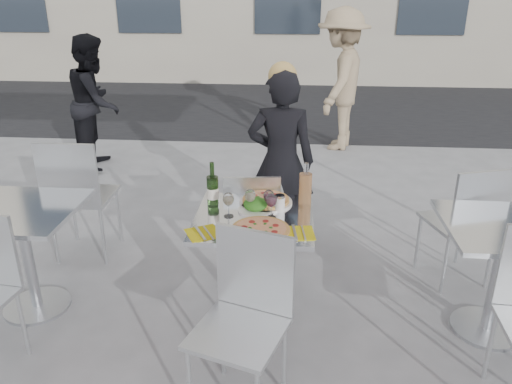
# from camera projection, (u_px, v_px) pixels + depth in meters

# --- Properties ---
(ground) EXTENTS (80.00, 80.00, 0.00)m
(ground) POSITION_uv_depth(u_px,v_px,m) (254.00, 318.00, 3.33)
(ground) COLOR slate
(street_asphalt) EXTENTS (24.00, 5.00, 0.00)m
(street_asphalt) POSITION_uv_depth(u_px,v_px,m) (283.00, 105.00, 9.32)
(street_asphalt) COLOR black
(street_asphalt) RESTS_ON ground
(main_table) EXTENTS (0.72, 0.72, 0.75)m
(main_table) POSITION_uv_depth(u_px,v_px,m) (254.00, 247.00, 3.13)
(main_table) COLOR #B7BABF
(main_table) RESTS_ON ground
(side_table_left) EXTENTS (0.72, 0.72, 0.75)m
(side_table_left) POSITION_uv_depth(u_px,v_px,m) (24.00, 238.00, 3.24)
(side_table_left) COLOR #B7BABF
(side_table_left) RESTS_ON ground
(side_table_right) EXTENTS (0.72, 0.72, 0.75)m
(side_table_right) POSITION_uv_depth(u_px,v_px,m) (501.00, 256.00, 3.02)
(side_table_right) COLOR #B7BABF
(side_table_right) RESTS_ON ground
(chair_far) EXTENTS (0.44, 0.45, 0.86)m
(chair_far) POSITION_uv_depth(u_px,v_px,m) (251.00, 218.00, 3.58)
(chair_far) COLOR silver
(chair_far) RESTS_ON ground
(chair_near) EXTENTS (0.54, 0.55, 0.94)m
(chair_near) POSITION_uv_depth(u_px,v_px,m) (246.00, 308.00, 2.51)
(chair_near) COLOR silver
(chair_near) RESTS_ON ground
(side_chair_lfar) EXTENTS (0.47, 0.48, 1.01)m
(side_chair_lfar) POSITION_uv_depth(u_px,v_px,m) (77.00, 190.00, 3.85)
(side_chair_lfar) COLOR silver
(side_chair_lfar) RESTS_ON ground
(side_chair_rfar) EXTENTS (0.54, 0.54, 0.93)m
(side_chair_rfar) POSITION_uv_depth(u_px,v_px,m) (468.00, 217.00, 3.50)
(side_chair_rfar) COLOR silver
(side_chair_rfar) RESTS_ON ground
(woman_diner) EXTENTS (0.55, 0.37, 1.49)m
(woman_diner) POSITION_uv_depth(u_px,v_px,m) (281.00, 162.00, 4.01)
(woman_diner) COLOR black
(woman_diner) RESTS_ON ground
(pedestrian_a) EXTENTS (0.69, 0.83, 1.56)m
(pedestrian_a) POSITION_uv_depth(u_px,v_px,m) (95.00, 102.00, 5.89)
(pedestrian_a) COLOR black
(pedestrian_a) RESTS_ON ground
(pedestrian_b) EXTENTS (0.99, 1.32, 1.82)m
(pedestrian_b) POSITION_uv_depth(u_px,v_px,m) (341.00, 80.00, 6.52)
(pedestrian_b) COLOR tan
(pedestrian_b) RESTS_ON ground
(pizza_near) EXTENTS (0.34, 0.34, 0.02)m
(pizza_near) POSITION_uv_depth(u_px,v_px,m) (260.00, 230.00, 2.86)
(pizza_near) COLOR tan
(pizza_near) RESTS_ON main_table
(pizza_far) EXTENTS (0.34, 0.34, 0.03)m
(pizza_far) POSITION_uv_depth(u_px,v_px,m) (266.00, 200.00, 3.23)
(pizza_far) COLOR white
(pizza_far) RESTS_ON main_table
(salad_plate) EXTENTS (0.22, 0.22, 0.09)m
(salad_plate) POSITION_uv_depth(u_px,v_px,m) (255.00, 205.00, 3.11)
(salad_plate) COLOR white
(salad_plate) RESTS_ON main_table
(wine_bottle) EXTENTS (0.07, 0.08, 0.29)m
(wine_bottle) POSITION_uv_depth(u_px,v_px,m) (213.00, 190.00, 3.15)
(wine_bottle) COLOR #294C1C
(wine_bottle) RESTS_ON main_table
(carafe) EXTENTS (0.08, 0.08, 0.29)m
(carafe) POSITION_uv_depth(u_px,v_px,m) (305.00, 189.00, 3.14)
(carafe) COLOR tan
(carafe) RESTS_ON main_table
(sugar_shaker) EXTENTS (0.06, 0.06, 0.11)m
(sugar_shaker) POSITION_uv_depth(u_px,v_px,m) (280.00, 203.00, 3.10)
(sugar_shaker) COLOR white
(sugar_shaker) RESTS_ON main_table
(wineglass_white_a) EXTENTS (0.07, 0.07, 0.16)m
(wineglass_white_a) POSITION_uv_depth(u_px,v_px,m) (228.00, 200.00, 3.01)
(wineglass_white_a) COLOR white
(wineglass_white_a) RESTS_ON main_table
(wineglass_white_b) EXTENTS (0.07, 0.07, 0.16)m
(wineglass_white_b) POSITION_uv_depth(u_px,v_px,m) (250.00, 196.00, 3.06)
(wineglass_white_b) COLOR white
(wineglass_white_b) RESTS_ON main_table
(wineglass_red_a) EXTENTS (0.07, 0.07, 0.16)m
(wineglass_red_a) POSITION_uv_depth(u_px,v_px,m) (271.00, 201.00, 2.99)
(wineglass_red_a) COLOR white
(wineglass_red_a) RESTS_ON main_table
(wineglass_red_b) EXTENTS (0.07, 0.07, 0.16)m
(wineglass_red_b) POSITION_uv_depth(u_px,v_px,m) (269.00, 197.00, 3.05)
(wineglass_red_b) COLOR white
(wineglass_red_b) RESTS_ON main_table
(napkin_left) EXTENTS (0.24, 0.24, 0.01)m
(napkin_left) POSITION_uv_depth(u_px,v_px,m) (203.00, 233.00, 2.84)
(napkin_left) COLOR #D1C612
(napkin_left) RESTS_ON main_table
(napkin_right) EXTENTS (0.20, 0.20, 0.01)m
(napkin_right) POSITION_uv_depth(u_px,v_px,m) (298.00, 233.00, 2.84)
(napkin_right) COLOR #D1C612
(napkin_right) RESTS_ON main_table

